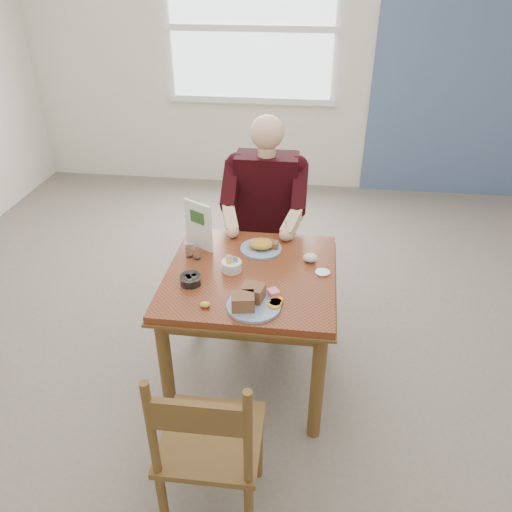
# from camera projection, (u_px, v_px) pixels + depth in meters

# --- Properties ---
(floor) EXTENTS (6.00, 6.00, 0.00)m
(floor) POSITION_uv_depth(u_px,v_px,m) (251.00, 374.00, 3.06)
(floor) COLOR #655E51
(floor) RESTS_ON ground
(wall_back) EXTENTS (5.50, 0.00, 5.50)m
(wall_back) POSITION_uv_depth(u_px,v_px,m) (292.00, 51.00, 4.88)
(wall_back) COLOR silver
(wall_back) RESTS_ON ground
(accent_panel) EXTENTS (1.60, 0.02, 2.80)m
(accent_panel) POSITION_uv_depth(u_px,v_px,m) (462.00, 55.00, 4.69)
(accent_panel) COLOR #4C638D
(accent_panel) RESTS_ON ground
(lemon_wedge) EXTENTS (0.06, 0.05, 0.03)m
(lemon_wedge) POSITION_uv_depth(u_px,v_px,m) (205.00, 305.00, 2.41)
(lemon_wedge) COLOR yellow
(lemon_wedge) RESTS_ON table
(napkin) EXTENTS (0.09, 0.08, 0.05)m
(napkin) POSITION_uv_depth(u_px,v_px,m) (310.00, 258.00, 2.76)
(napkin) COLOR white
(napkin) RESTS_ON table
(metal_dish) EXTENTS (0.10, 0.10, 0.01)m
(metal_dish) POSITION_uv_depth(u_px,v_px,m) (323.00, 273.00, 2.66)
(metal_dish) COLOR silver
(metal_dish) RESTS_ON table
(window) EXTENTS (1.72, 0.04, 1.42)m
(window) POSITION_uv_depth(u_px,v_px,m) (251.00, 28.00, 4.79)
(window) COLOR white
(window) RESTS_ON wall_back
(table) EXTENTS (0.92, 0.92, 0.75)m
(table) POSITION_uv_depth(u_px,v_px,m) (251.00, 289.00, 2.73)
(table) COLOR brown
(table) RESTS_ON ground
(chair_far) EXTENTS (0.42, 0.42, 0.95)m
(chair_far) POSITION_uv_depth(u_px,v_px,m) (266.00, 243.00, 3.49)
(chair_far) COLOR brown
(chair_far) RESTS_ON ground
(chair_near) EXTENTS (0.42, 0.42, 0.95)m
(chair_near) POSITION_uv_depth(u_px,v_px,m) (209.00, 446.00, 2.05)
(chair_near) COLOR brown
(chair_near) RESTS_ON ground
(diner) EXTENTS (0.53, 0.56, 1.39)m
(diner) POSITION_uv_depth(u_px,v_px,m) (265.00, 206.00, 3.24)
(diner) COLOR tan
(diner) RESTS_ON chair_far
(near_plate) EXTENTS (0.29, 0.27, 0.09)m
(near_plate) POSITION_uv_depth(u_px,v_px,m) (252.00, 300.00, 2.40)
(near_plate) COLOR white
(near_plate) RESTS_ON table
(far_plate) EXTENTS (0.25, 0.25, 0.06)m
(far_plate) POSITION_uv_depth(u_px,v_px,m) (262.00, 246.00, 2.87)
(far_plate) COLOR white
(far_plate) RESTS_ON table
(caddy) EXTENTS (0.13, 0.13, 0.08)m
(caddy) POSITION_uv_depth(u_px,v_px,m) (232.00, 266.00, 2.67)
(caddy) COLOR white
(caddy) RESTS_ON table
(shakers) EXTENTS (0.10, 0.07, 0.09)m
(shakers) POSITION_uv_depth(u_px,v_px,m) (193.00, 251.00, 2.78)
(shakers) COLOR white
(shakers) RESTS_ON table
(creamer) EXTENTS (0.12, 0.12, 0.05)m
(creamer) POSITION_uv_depth(u_px,v_px,m) (191.00, 280.00, 2.57)
(creamer) COLOR white
(creamer) RESTS_ON table
(menu) EXTENTS (0.18, 0.11, 0.29)m
(menu) POSITION_uv_depth(u_px,v_px,m) (198.00, 225.00, 2.83)
(menu) COLOR white
(menu) RESTS_ON table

